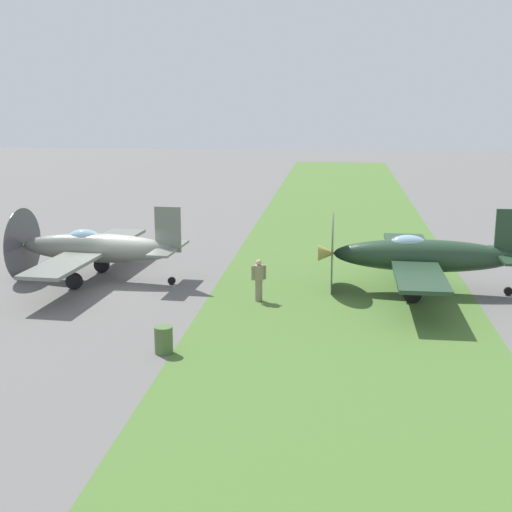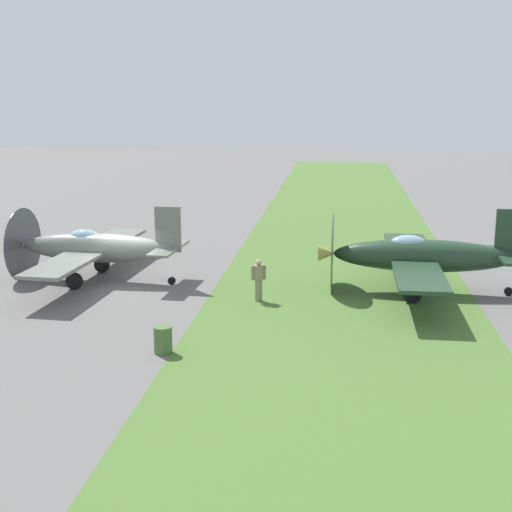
% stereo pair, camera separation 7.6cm
% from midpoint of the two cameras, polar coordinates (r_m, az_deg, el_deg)
% --- Properties ---
extents(ground_plane, '(160.00, 160.00, 0.00)m').
position_cam_midpoint_polar(ground_plane, '(31.74, -10.47, -2.32)').
color(ground_plane, '#605E5B').
extents(grass_verge, '(120.00, 11.00, 0.01)m').
position_cam_midpoint_polar(grass_verge, '(30.38, 6.84, -2.88)').
color(grass_verge, '#476B2D').
rests_on(grass_verge, ground).
extents(airplane_lead, '(10.23, 8.09, 3.64)m').
position_cam_midpoint_polar(airplane_lead, '(32.41, -12.97, 0.65)').
color(airplane_lead, slate).
rests_on(airplane_lead, ground).
extents(airplane_wingman, '(10.67, 8.49, 3.83)m').
position_cam_midpoint_polar(airplane_wingman, '(30.48, 13.01, 0.03)').
color(airplane_wingman, '#233D28').
rests_on(airplane_wingman, ground).
extents(ground_crew_chief, '(0.38, 0.59, 1.73)m').
position_cam_midpoint_polar(ground_crew_chief, '(28.62, 0.15, -1.89)').
color(ground_crew_chief, '#847A5B').
rests_on(ground_crew_chief, ground).
extents(fuel_drum, '(0.60, 0.60, 0.90)m').
position_cam_midpoint_polar(fuel_drum, '(23.24, -7.57, -6.74)').
color(fuel_drum, '#476633').
rests_on(fuel_drum, ground).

